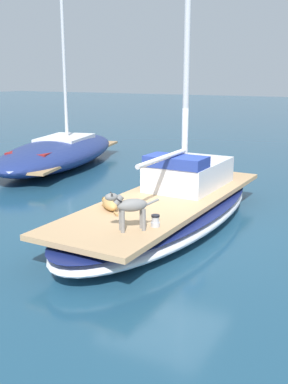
{
  "coord_description": "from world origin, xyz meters",
  "views": [
    {
      "loc": [
        4.15,
        -8.69,
        3.25
      ],
      "look_at": [
        0.0,
        -1.0,
        1.01
      ],
      "focal_mm": 43.42,
      "sensor_mm": 36.0,
      "label": 1
    }
  ],
  "objects": [
    {
      "name": "deck_winch",
      "position": [
        0.68,
        -1.84,
        0.76
      ],
      "size": [
        0.16,
        0.16,
        0.21
      ],
      "color": "#B7B7BC",
      "rests_on": "sailboat_main"
    },
    {
      "name": "sailboat_main",
      "position": [
        0.0,
        0.0,
        0.34
      ],
      "size": [
        2.67,
        7.29,
        0.66
      ],
      "color": "white",
      "rests_on": "ground"
    },
    {
      "name": "moored_boat_port_side",
      "position": [
        -6.31,
        4.29,
        0.54
      ],
      "size": [
        4.38,
        7.92,
        8.12
      ],
      "color": "navy",
      "rests_on": "ground"
    },
    {
      "name": "dog_tan",
      "position": [
        -0.6,
        -1.31,
        0.77
      ],
      "size": [
        0.77,
        0.69,
        0.22
      ],
      "color": "tan",
      "rests_on": "sailboat_main"
    },
    {
      "name": "ground_plane",
      "position": [
        0.0,
        0.0,
        0.0
      ],
      "size": [
        120.0,
        120.0,
        0.0
      ],
      "primitive_type": "plane",
      "color": "navy"
    },
    {
      "name": "cabin_house",
      "position": [
        0.03,
        1.12,
        1.01
      ],
      "size": [
        1.45,
        2.25,
        0.84
      ],
      "color": "silver",
      "rests_on": "sailboat_main"
    },
    {
      "name": "coiled_rope",
      "position": [
        -0.59,
        -0.98,
        0.68
      ],
      "size": [
        0.32,
        0.32,
        0.04
      ],
      "primitive_type": "torus",
      "color": "beige",
      "rests_on": "sailboat_main"
    },
    {
      "name": "mast_main",
      "position": [
        0.02,
        0.74,
        3.54
      ],
      "size": [
        0.14,
        2.27,
        6.45
      ],
      "color": "silver",
      "rests_on": "sailboat_main"
    },
    {
      "name": "dog_grey",
      "position": [
        0.39,
        -2.24,
        1.08
      ],
      "size": [
        0.73,
        0.71,
        0.7
      ],
      "color": "gray",
      "rests_on": "sailboat_main"
    }
  ]
}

